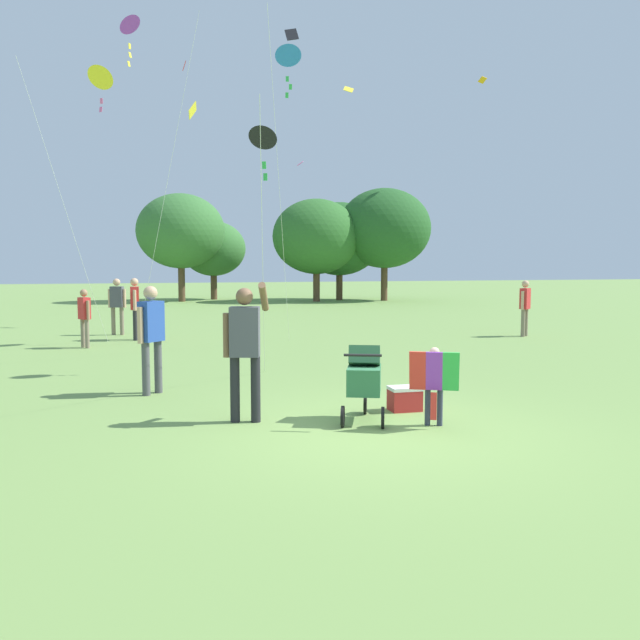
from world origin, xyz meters
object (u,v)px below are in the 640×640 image
Objects in this scene: kite_orange_delta at (131,31)px; person_sitting_far at (117,302)px; kite_blue_high at (288,59)px; person_red_shirt at (84,313)px; person_adult_flyer at (245,342)px; cooler_box at (405,398)px; stroller at (364,376)px; kite_green_novelty at (100,80)px; person_kid_running at (151,331)px; person_back_turned at (525,303)px; person_couple_left at (135,304)px; kite_adult_black at (263,141)px; child_with_butterfly_kite at (434,378)px.

kite_orange_delta reaches higher than person_sitting_far.
kite_blue_high is 5.30× the size of person_red_shirt.
cooler_box is at bearing 2.82° from person_adult_flyer.
person_red_shirt is 10.01m from cooler_box.
kite_green_novelty is at bearing 111.12° from stroller.
person_kid_running is at bearing -76.12° from person_red_shirt.
person_adult_flyer is at bearing -138.01° from person_back_turned.
person_red_shirt is at bearing -129.92° from person_couple_left.
person_kid_running reaches higher than person_red_shirt.
person_red_shirt is at bearing 115.83° from stroller.
person_adult_flyer is 0.23× the size of kite_orange_delta.
cooler_box is at bearing -90.55° from kite_blue_high.
kite_adult_black is at bearing -67.54° from person_couple_left.
person_back_turned is at bearing -16.13° from person_sitting_far.
child_with_butterfly_kite is 0.61× the size of person_couple_left.
child_with_butterfly_kite is 0.59× the size of person_kid_running.
person_kid_running is at bearing 118.06° from person_adult_flyer.
kite_adult_black is 2.78× the size of person_couple_left.
person_adult_flyer reaches higher than child_with_butterfly_kite.
person_red_shirt is 12.00m from person_back_turned.
cooler_box is at bearing -130.08° from person_back_turned.
kite_adult_black is at bearing 106.50° from child_with_butterfly_kite.
person_adult_flyer is 2.56m from person_kid_running.
person_adult_flyer is at bearing -80.64° from kite_orange_delta.
kite_orange_delta is 4.91× the size of person_couple_left.
person_sitting_far is at bearing 163.87° from person_back_turned.
kite_green_novelty is 15.97× the size of cooler_box.
person_couple_left is at bearing 161.80° from kite_blue_high.
kite_orange_delta is 7.36m from person_sitting_far.
person_couple_left reaches higher than stroller.
kite_orange_delta is (-2.45, 5.28, 3.51)m from kite_adult_black.
stroller is at bearing -72.69° from person_sitting_far.
kite_orange_delta is at bearing 92.64° from person_kid_running.
person_couple_left is (-1.61, 10.11, -0.09)m from person_adult_flyer.
person_adult_flyer is 1.17× the size of person_back_turned.
person_sitting_far is (-0.61, 2.32, -6.96)m from kite_orange_delta.
person_couple_left is at bearing 50.08° from person_red_shirt.
kite_blue_high is (0.06, 9.63, 6.76)m from child_with_butterfly_kite.
kite_orange_delta is at bearing 111.04° from child_with_butterfly_kite.
kite_blue_high is (2.41, 8.78, 6.31)m from person_adult_flyer.
kite_adult_black is (-1.43, 4.81, 3.79)m from child_with_butterfly_kite.
cooler_box is (4.66, -9.67, -6.63)m from kite_green_novelty.
person_sitting_far is 11.80m from person_back_turned.
kite_green_novelty is 6.10m from person_sitting_far.
person_back_turned is at bearing 53.12° from child_with_butterfly_kite.
person_couple_left is (0.73, 0.32, -5.80)m from kite_green_novelty.
stroller is at bearing -81.53° from kite_adult_black.
kite_green_novelty reaches higher than person_adult_flyer.
kite_adult_black is (-0.64, 4.29, 3.82)m from stroller.
person_couple_left is (-0.08, 0.86, -6.94)m from kite_orange_delta.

